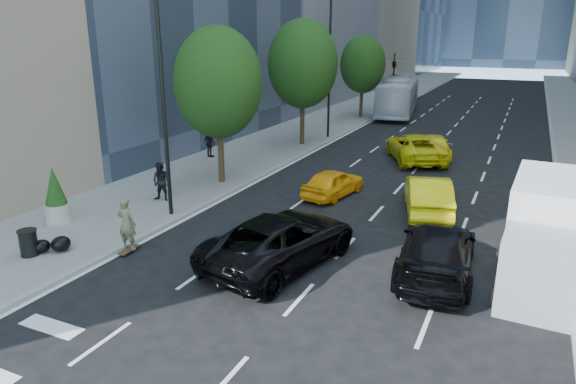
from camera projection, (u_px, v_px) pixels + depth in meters
The scene contains 22 objects.
ground at pixel (268, 292), 14.93m from camera, with size 160.00×160.00×0.00m, color black.
sidewalk_left at pixel (334, 119), 44.50m from camera, with size 6.00×120.00×0.15m, color slate.
lamp_near at pixel (165, 72), 19.22m from camera, with size 2.13×0.22×10.00m.
lamp_far at pixel (332, 55), 34.80m from camera, with size 2.13×0.22×10.00m.
tree_near at pixel (218, 83), 24.15m from camera, with size 4.20×4.20×7.46m.
tree_mid at pixel (303, 64), 32.70m from camera, with size 4.50×4.50×7.99m.
tree_far at pixel (363, 65), 44.16m from camera, with size 3.90×3.90×6.92m.
traffic_signal at pixel (394, 64), 50.87m from camera, with size 2.48×0.53×5.20m.
skateboarder at pixel (127, 227), 17.34m from camera, with size 0.68×0.44×1.86m, color #6A6442.
black_sedan_lincoln at pixel (281, 240), 16.57m from camera, with size 2.74×5.94×1.65m, color black.
black_sedan_mercedes at pixel (437, 251), 15.82m from camera, with size 2.21×5.45×1.58m, color black.
taxi_a at pixel (333, 183), 23.55m from camera, with size 1.51×3.76×1.28m, color #FFA90D.
taxi_b at pixel (428, 195), 21.32m from camera, with size 1.66×4.77×1.57m, color yellow.
taxi_c at pixel (416, 147), 30.06m from camera, with size 2.66×5.77×1.60m, color #D5C50B.
taxi_d at pixel (432, 146), 31.05m from camera, with size 1.94×4.77×1.38m, color yellow.
city_bus at pixel (398, 96), 47.21m from camera, with size 2.86×12.22×3.40m, color silver.
box_truck at pixel (548, 231), 15.46m from camera, with size 2.55×6.30×2.96m.
pedestrian_a at pixel (161, 182), 22.37m from camera, with size 0.83×0.65×1.72m, color black.
pedestrian_b at pixel (210, 143), 30.30m from camera, with size 0.98×0.41×1.67m, color black.
trash_can at pixel (29, 243), 16.93m from camera, with size 0.57×0.57×0.85m, color black.
planter_shrub at pixel (56, 196), 19.76m from camera, with size 0.92×0.92×2.20m.
garbage_bags at pixel (53, 245), 17.26m from camera, with size 1.05×1.01×0.52m.
Camera 1 is at (6.20, -11.88, 7.21)m, focal length 32.00 mm.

